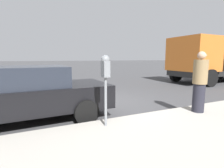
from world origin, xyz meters
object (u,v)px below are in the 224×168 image
Objects in this scene: car_black at (23,93)px; pedestrian at (200,82)px; dump_truck at (218,58)px; parking_meter at (105,72)px.

pedestrian is (-1.75, -4.46, 0.24)m from car_black.
car_black is 0.61× the size of dump_truck.
car_black is 12.82m from dump_truck.
dump_truck reaches higher than pedestrian.
pedestrian is at bearing 120.78° from dump_truck.
dump_truck is 9.35m from pedestrian.
parking_meter is at bearing 113.10° from dump_truck.
dump_truck is at bearing 160.12° from pedestrian.
dump_truck reaches higher than parking_meter.
parking_meter is 11.73m from dump_truck.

